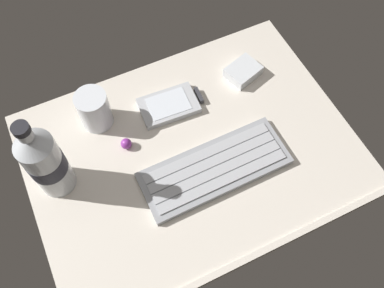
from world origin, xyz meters
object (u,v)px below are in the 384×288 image
at_px(juice_cup, 95,111).
at_px(charger_block, 243,72).
at_px(keyboard, 215,168).
at_px(handheld_device, 171,104).
at_px(trackball_mouse, 126,144).
at_px(water_bottle, 45,162).

distance_m(juice_cup, charger_block, 0.33).
height_order(keyboard, handheld_device, keyboard).
height_order(charger_block, trackball_mouse, charger_block).
bearing_deg(water_bottle, charger_block, 9.56).
distance_m(water_bottle, trackball_mouse, 0.17).
distance_m(charger_block, trackball_mouse, 0.30).
distance_m(keyboard, charger_block, 0.24).
height_order(juice_cup, charger_block, juice_cup).
relative_size(juice_cup, trackball_mouse, 3.86).
bearing_deg(trackball_mouse, water_bottle, -173.42).
distance_m(water_bottle, charger_block, 0.45).
distance_m(handheld_device, trackball_mouse, 0.13).
height_order(keyboard, charger_block, charger_block).
bearing_deg(handheld_device, water_bottle, -166.08).
height_order(water_bottle, trackball_mouse, water_bottle).
bearing_deg(keyboard, trackball_mouse, 138.08).
xyz_separation_m(keyboard, juice_cup, (-0.17, 0.20, 0.03)).
bearing_deg(juice_cup, trackball_mouse, -68.70).
height_order(handheld_device, trackball_mouse, trackball_mouse).
bearing_deg(water_bottle, keyboard, -20.56).
relative_size(handheld_device, trackball_mouse, 5.96).
xyz_separation_m(water_bottle, charger_block, (0.44, 0.07, -0.08)).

